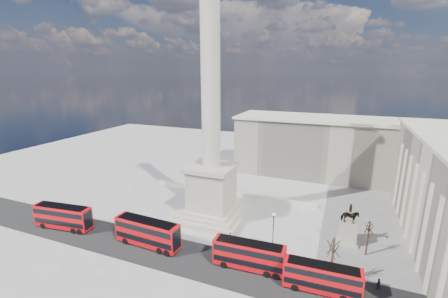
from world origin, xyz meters
TOP-DOWN VIEW (x-y plane):
  - ground at (0.00, 0.00)m, footprint 180.00×180.00m
  - asphalt_road at (5.00, -10.00)m, footprint 120.00×9.00m
  - nelsons_column at (0.00, 5.00)m, footprint 14.00×14.00m
  - balustrade_wall at (0.00, 16.00)m, footprint 40.00×0.60m
  - building_northeast at (20.00, 40.00)m, footprint 51.00×17.00m
  - red_bus_a at (-23.88, -10.44)m, footprint 11.52×3.87m
  - red_bus_b at (-5.46, -9.46)m, footprint 11.87×3.23m
  - red_bus_c at (12.37, -8.93)m, footprint 10.93×2.99m
  - red_bus_d at (22.92, -9.98)m, footprint 10.20×2.77m
  - victorian_lamp at (14.29, -1.57)m, footprint 0.52×0.52m
  - equestrian_statue at (26.11, 3.98)m, footprint 3.51×2.63m
  - bare_tree_near at (23.93, -8.57)m, footprint 1.82×1.82m
  - bare_tree_mid at (28.98, 1.49)m, footprint 1.66×1.66m
  - bare_tree_far at (41.39, 14.73)m, footprint 1.95×1.95m
  - pedestrian_walking at (12.56, -5.27)m, footprint 0.80×0.69m
  - pedestrian_standing at (30.08, -6.50)m, footprint 0.82×0.67m
  - pedestrian_crossing at (6.96, -2.65)m, footprint 0.75×0.97m

SIDE VIEW (x-z plane):
  - ground at x=0.00m, z-range 0.00..0.00m
  - asphalt_road at x=5.00m, z-range 0.00..0.01m
  - balustrade_wall at x=0.00m, z-range 0.00..1.10m
  - pedestrian_crossing at x=6.96m, z-range 0.00..1.53m
  - pedestrian_standing at x=30.08m, z-range 0.00..1.57m
  - pedestrian_walking at x=12.56m, z-range 0.00..1.84m
  - red_bus_d at x=22.92m, z-range 0.10..4.20m
  - red_bus_c at x=12.37m, z-range 0.11..4.50m
  - red_bus_a at x=-23.88m, z-range 0.11..4.69m
  - red_bus_b at x=-5.46m, z-range 0.12..4.89m
  - equestrian_statue at x=26.11m, z-range -1.18..6.26m
  - victorian_lamp at x=14.29m, z-range 0.54..6.66m
  - bare_tree_mid at x=28.98m, z-range 1.81..8.12m
  - bare_tree_far at x=41.39m, z-range 2.29..10.24m
  - bare_tree_near at x=23.93m, z-range 2.29..10.26m
  - building_northeast at x=20.00m, z-range 0.02..16.62m
  - nelsons_column at x=0.00m, z-range -12.01..37.84m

